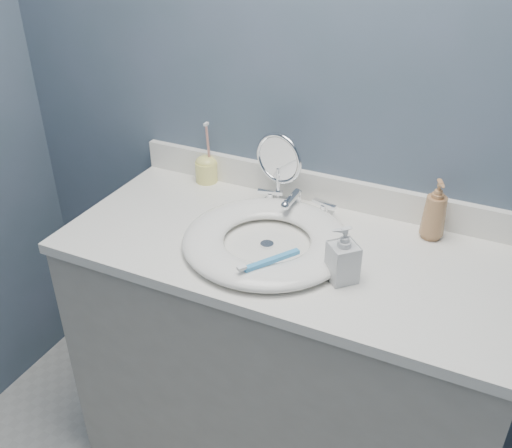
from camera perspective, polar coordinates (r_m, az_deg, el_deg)
The scene contains 12 objects.
back_wall at distance 1.62m, azimuth 7.43°, elevation 12.34°, with size 2.20×0.02×2.40m, color #415461.
vanity_cabinet at distance 1.82m, azimuth 2.84°, elevation -14.18°, with size 1.20×0.55×0.85m, color #ABA79D.
countertop at distance 1.54m, azimuth 3.26°, elevation -2.55°, with size 1.22×0.57×0.03m, color white.
backsplash at distance 1.72m, azimuth 6.69°, elevation 3.52°, with size 1.22×0.02×0.09m, color white.
basin at distance 1.51m, azimuth 1.11°, elevation -1.60°, with size 0.45×0.45×0.04m, color white, non-canonical shape.
drain at distance 1.52m, azimuth 1.10°, elevation -2.08°, with size 0.04×0.04×0.01m, color silver.
faucet at distance 1.66m, azimuth 3.92°, elevation 1.97°, with size 0.25×0.13×0.07m.
makeup_mirror at distance 1.66m, azimuth 2.28°, elevation 5.72°, with size 0.15×0.09×0.23m.
soap_bottle_amber at distance 1.59m, azimuth 17.48°, elevation 1.38°, with size 0.07×0.07×0.17m, color #A5754A.
soap_bottle_clear at distance 1.37m, azimuth 8.73°, elevation -2.97°, with size 0.07×0.07×0.15m, color silver.
toothbrush_holder at distance 1.84m, azimuth -4.99°, elevation 5.60°, with size 0.07×0.07×0.20m.
toothbrush_lying at distance 1.39m, azimuth 1.37°, elevation -3.72°, with size 0.11×0.15×0.02m.
Camera 1 is at (0.47, -0.22, 1.72)m, focal length 40.00 mm.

